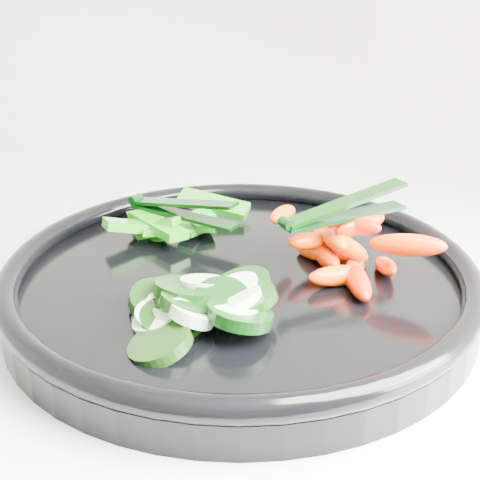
# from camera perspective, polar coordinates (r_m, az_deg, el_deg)

# --- Properties ---
(veggie_tray) EXTENTS (0.47, 0.47, 0.04)m
(veggie_tray) POSITION_cam_1_polar(r_m,az_deg,el_deg) (0.53, -0.00, -3.40)
(veggie_tray) COLOR black
(veggie_tray) RESTS_ON counter
(cucumber_pile) EXTENTS (0.13, 0.13, 0.04)m
(cucumber_pile) POSITION_cam_1_polar(r_m,az_deg,el_deg) (0.47, -3.98, -5.65)
(cucumber_pile) COLOR black
(cucumber_pile) RESTS_ON veggie_tray
(carrot_pile) EXTENTS (0.14, 0.14, 0.05)m
(carrot_pile) POSITION_cam_1_polar(r_m,az_deg,el_deg) (0.54, 8.89, -0.51)
(carrot_pile) COLOR #F35300
(carrot_pile) RESTS_ON veggie_tray
(pepper_pile) EXTENTS (0.12, 0.11, 0.03)m
(pepper_pile) POSITION_cam_1_polar(r_m,az_deg,el_deg) (0.61, -5.92, 1.51)
(pepper_pile) COLOR #1A6309
(pepper_pile) RESTS_ON veggie_tray
(tong_carrot) EXTENTS (0.10, 0.08, 0.02)m
(tong_carrot) POSITION_cam_1_polar(r_m,az_deg,el_deg) (0.53, 8.69, 2.52)
(tong_carrot) COLOR black
(tong_carrot) RESTS_ON carrot_pile
(tong_pepper) EXTENTS (0.11, 0.05, 0.02)m
(tong_pepper) POSITION_cam_1_polar(r_m,az_deg,el_deg) (0.60, -5.18, 2.70)
(tong_pepper) COLOR black
(tong_pepper) RESTS_ON pepper_pile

